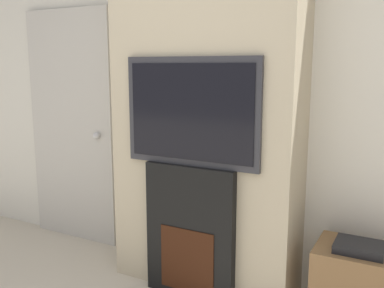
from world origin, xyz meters
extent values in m
cube|color=silver|center=(0.00, 2.03, 1.35)|extent=(6.00, 0.06, 2.70)
cube|color=#BCAD8E|center=(0.00, 1.79, 1.35)|extent=(1.28, 0.41, 2.70)
cube|color=black|center=(0.00, 1.59, 0.45)|extent=(0.63, 0.14, 0.90)
cube|color=#33160A|center=(0.00, 1.51, 0.27)|extent=(0.39, 0.01, 0.43)
cube|color=#2D2D33|center=(0.00, 1.59, 1.24)|extent=(0.93, 0.06, 0.69)
cube|color=black|center=(0.00, 1.55, 1.24)|extent=(0.85, 0.01, 0.60)
cube|color=brown|center=(1.03, 1.72, 0.24)|extent=(0.49, 0.39, 0.49)
cube|color=black|center=(1.03, 1.69, 0.51)|extent=(0.27, 0.22, 0.05)
cube|color=#BCB7AD|center=(-1.40, 1.98, 1.00)|extent=(0.90, 0.04, 2.00)
sphere|color=silver|center=(-1.09, 1.94, 0.96)|extent=(0.06, 0.06, 0.06)
camera|label=1|loc=(1.27, -0.77, 1.53)|focal=40.00mm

